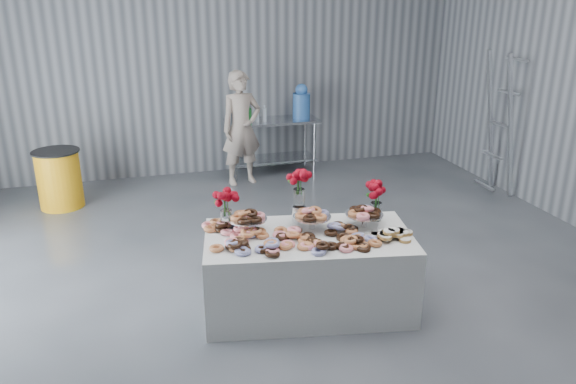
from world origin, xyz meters
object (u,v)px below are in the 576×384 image
at_px(prep_table, 272,137).
at_px(person, 242,128).
at_px(water_jug, 301,103).
at_px(display_table, 308,272).
at_px(trash_barrel, 59,179).
at_px(stepladder, 500,124).

relative_size(prep_table, person, 0.86).
height_order(prep_table, water_jug, water_jug).
height_order(display_table, person, person).
bearing_deg(person, prep_table, 19.33).
xyz_separation_m(water_jug, trash_barrel, (-3.71, -0.65, -0.74)).
xyz_separation_m(prep_table, trash_barrel, (-3.21, -0.65, -0.21)).
relative_size(display_table, trash_barrel, 2.34).
height_order(display_table, water_jug, water_jug).
bearing_deg(water_jug, display_table, -106.40).
relative_size(display_table, person, 1.09).
bearing_deg(stepladder, trash_barrel, 169.30).
bearing_deg(stepladder, water_jug, 143.36).
height_order(prep_table, stepladder, stepladder).
bearing_deg(person, water_jug, 5.99).
xyz_separation_m(water_jug, stepladder, (2.44, -1.81, -0.11)).
relative_size(display_table, water_jug, 3.43).
height_order(trash_barrel, stepladder, stepladder).
distance_m(display_table, trash_barrel, 4.27).
distance_m(prep_table, stepladder, 3.48).
bearing_deg(trash_barrel, prep_table, 11.49).
relative_size(prep_table, water_jug, 2.71).
xyz_separation_m(trash_barrel, stepladder, (6.14, -1.16, 0.63)).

